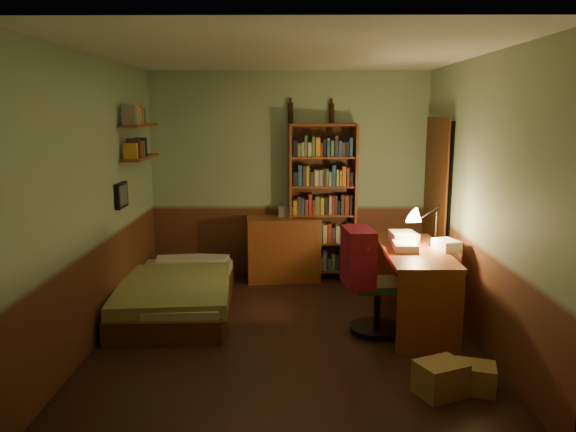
{
  "coord_description": "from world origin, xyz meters",
  "views": [
    {
      "loc": [
        0.04,
        -5.1,
        2.1
      ],
      "look_at": [
        0.0,
        0.25,
        1.1
      ],
      "focal_mm": 35.0,
      "sensor_mm": 36.0,
      "label": 1
    }
  ],
  "objects_px": {
    "bookshelf": "(322,202)",
    "desk_lamp": "(437,213)",
    "mini_stereo": "(288,211)",
    "cardboard_box_b": "(475,377)",
    "office_chair": "(378,278)",
    "cardboard_box_a": "(440,378)",
    "bed": "(178,282)",
    "desk": "(413,287)",
    "dresser": "(283,249)"
  },
  "relations": [
    {
      "from": "bookshelf",
      "to": "desk_lamp",
      "type": "bearing_deg",
      "value": -59.91
    },
    {
      "from": "mini_stereo",
      "to": "cardboard_box_b",
      "type": "height_order",
      "value": "mini_stereo"
    },
    {
      "from": "bookshelf",
      "to": "cardboard_box_b",
      "type": "bearing_deg",
      "value": -76.29
    },
    {
      "from": "office_chair",
      "to": "cardboard_box_a",
      "type": "height_order",
      "value": "office_chair"
    },
    {
      "from": "bed",
      "to": "desk",
      "type": "relative_size",
      "value": 1.39
    },
    {
      "from": "dresser",
      "to": "desk",
      "type": "relative_size",
      "value": 0.62
    },
    {
      "from": "mini_stereo",
      "to": "cardboard_box_a",
      "type": "distance_m",
      "value": 3.37
    },
    {
      "from": "bed",
      "to": "desk_lamp",
      "type": "distance_m",
      "value": 2.8
    },
    {
      "from": "mini_stereo",
      "to": "desk_lamp",
      "type": "height_order",
      "value": "desk_lamp"
    },
    {
      "from": "bookshelf",
      "to": "office_chair",
      "type": "relative_size",
      "value": 1.82
    },
    {
      "from": "desk",
      "to": "cardboard_box_b",
      "type": "distance_m",
      "value": 1.39
    },
    {
      "from": "bed",
      "to": "office_chair",
      "type": "relative_size",
      "value": 1.86
    },
    {
      "from": "desk_lamp",
      "to": "office_chair",
      "type": "xyz_separation_m",
      "value": [
        -0.61,
        -0.32,
        -0.57
      ]
    },
    {
      "from": "bookshelf",
      "to": "cardboard_box_a",
      "type": "distance_m",
      "value": 3.24
    },
    {
      "from": "desk",
      "to": "office_chair",
      "type": "xyz_separation_m",
      "value": [
        -0.38,
        -0.19,
        0.15
      ]
    },
    {
      "from": "dresser",
      "to": "office_chair",
      "type": "relative_size",
      "value": 0.84
    },
    {
      "from": "dresser",
      "to": "cardboard_box_a",
      "type": "bearing_deg",
      "value": -73.63
    },
    {
      "from": "cardboard_box_a",
      "to": "desk_lamp",
      "type": "bearing_deg",
      "value": 78.46
    },
    {
      "from": "bookshelf",
      "to": "cardboard_box_a",
      "type": "xyz_separation_m",
      "value": [
        0.74,
        -3.03,
        -0.85
      ]
    },
    {
      "from": "bookshelf",
      "to": "cardboard_box_a",
      "type": "bearing_deg",
      "value": -81.52
    },
    {
      "from": "desk",
      "to": "dresser",
      "type": "bearing_deg",
      "value": 130.61
    },
    {
      "from": "bookshelf",
      "to": "office_chair",
      "type": "xyz_separation_m",
      "value": [
        0.45,
        -1.81,
        -0.44
      ]
    },
    {
      "from": "mini_stereo",
      "to": "desk_lamp",
      "type": "bearing_deg",
      "value": -45.52
    },
    {
      "from": "mini_stereo",
      "to": "bed",
      "type": "bearing_deg",
      "value": -133.99
    },
    {
      "from": "bed",
      "to": "dresser",
      "type": "height_order",
      "value": "dresser"
    },
    {
      "from": "bed",
      "to": "cardboard_box_a",
      "type": "height_order",
      "value": "bed"
    },
    {
      "from": "bookshelf",
      "to": "cardboard_box_b",
      "type": "relative_size",
      "value": 6.55
    },
    {
      "from": "bookshelf",
      "to": "desk_lamp",
      "type": "xyz_separation_m",
      "value": [
        1.06,
        -1.49,
        0.13
      ]
    },
    {
      "from": "desk",
      "to": "cardboard_box_a",
      "type": "distance_m",
      "value": 1.44
    },
    {
      "from": "bed",
      "to": "cardboard_box_a",
      "type": "distance_m",
      "value": 3.0
    },
    {
      "from": "bed",
      "to": "desk_lamp",
      "type": "relative_size",
      "value": 3.0
    },
    {
      "from": "mini_stereo",
      "to": "cardboard_box_a",
      "type": "bearing_deg",
      "value": -68.8
    },
    {
      "from": "mini_stereo",
      "to": "bookshelf",
      "type": "distance_m",
      "value": 0.44
    },
    {
      "from": "bookshelf",
      "to": "desk_lamp",
      "type": "distance_m",
      "value": 1.83
    },
    {
      "from": "cardboard_box_a",
      "to": "mini_stereo",
      "type": "bearing_deg",
      "value": 110.76
    },
    {
      "from": "cardboard_box_a",
      "to": "office_chair",
      "type": "bearing_deg",
      "value": 103.56
    },
    {
      "from": "bed",
      "to": "dresser",
      "type": "xyz_separation_m",
      "value": [
        1.12,
        1.08,
        0.1
      ]
    },
    {
      "from": "bed",
      "to": "bookshelf",
      "type": "bearing_deg",
      "value": 33.27
    },
    {
      "from": "cardboard_box_b",
      "to": "desk_lamp",
      "type": "bearing_deg",
      "value": 88.62
    },
    {
      "from": "bed",
      "to": "mini_stereo",
      "type": "distance_m",
      "value": 1.78
    },
    {
      "from": "desk",
      "to": "cardboard_box_a",
      "type": "bearing_deg",
      "value": -93.09
    },
    {
      "from": "dresser",
      "to": "desk",
      "type": "distance_m",
      "value": 2.02
    },
    {
      "from": "desk",
      "to": "cardboard_box_b",
      "type": "xyz_separation_m",
      "value": [
        0.2,
        -1.35,
        -0.28
      ]
    },
    {
      "from": "bed",
      "to": "cardboard_box_b",
      "type": "bearing_deg",
      "value": -37.25
    },
    {
      "from": "dresser",
      "to": "cardboard_box_b",
      "type": "height_order",
      "value": "dresser"
    },
    {
      "from": "desk",
      "to": "office_chair",
      "type": "relative_size",
      "value": 1.34
    },
    {
      "from": "desk",
      "to": "desk_lamp",
      "type": "bearing_deg",
      "value": 29.55
    },
    {
      "from": "mini_stereo",
      "to": "office_chair",
      "type": "xyz_separation_m",
      "value": [
        0.87,
        -1.85,
        -0.33
      ]
    },
    {
      "from": "bookshelf",
      "to": "cardboard_box_b",
      "type": "height_order",
      "value": "bookshelf"
    },
    {
      "from": "bed",
      "to": "desk",
      "type": "height_order",
      "value": "desk"
    }
  ]
}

